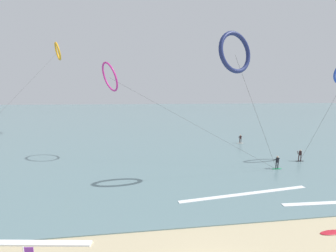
{
  "coord_description": "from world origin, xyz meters",
  "views": [
    {
      "loc": [
        -3.73,
        -8.96,
        9.62
      ],
      "look_at": [
        0.0,
        20.28,
        5.31
      ],
      "focal_mm": 23.37,
      "sensor_mm": 36.0,
      "label": 1
    }
  ],
  "objects_px": {
    "surfer_charcoal": "(300,156)",
    "kite_magenta": "(110,77)",
    "kite_navy": "(235,52)",
    "kite_amber": "(58,51)",
    "surfer_emerald": "(277,163)",
    "surfboard_spare": "(332,232)",
    "surfer_ivory": "(240,139)"
  },
  "relations": [
    {
      "from": "surfer_emerald",
      "to": "kite_magenta",
      "type": "height_order",
      "value": "kite_magenta"
    },
    {
      "from": "kite_amber",
      "to": "kite_magenta",
      "type": "bearing_deg",
      "value": -172.82
    },
    {
      "from": "surfer_emerald",
      "to": "surfboard_spare",
      "type": "xyz_separation_m",
      "value": [
        -4.13,
        -12.57,
        -0.78
      ]
    },
    {
      "from": "surfer_ivory",
      "to": "kite_amber",
      "type": "bearing_deg",
      "value": 153.77
    },
    {
      "from": "surfer_emerald",
      "to": "kite_magenta",
      "type": "distance_m",
      "value": 25.4
    },
    {
      "from": "surfer_ivory",
      "to": "kite_magenta",
      "type": "relative_size",
      "value": 0.07
    },
    {
      "from": "surfer_ivory",
      "to": "surfboard_spare",
      "type": "relative_size",
      "value": 0.88
    },
    {
      "from": "surfer_ivory",
      "to": "surfer_charcoal",
      "type": "bearing_deg",
      "value": -79.08
    },
    {
      "from": "surfer_emerald",
      "to": "kite_amber",
      "type": "relative_size",
      "value": 0.04
    },
    {
      "from": "surfer_emerald",
      "to": "surfer_ivory",
      "type": "bearing_deg",
      "value": 76.49
    },
    {
      "from": "surfer_charcoal",
      "to": "kite_amber",
      "type": "height_order",
      "value": "kite_amber"
    },
    {
      "from": "kite_navy",
      "to": "kite_amber",
      "type": "distance_m",
      "value": 44.41
    },
    {
      "from": "kite_magenta",
      "to": "kite_amber",
      "type": "xyz_separation_m",
      "value": [
        -14.53,
        22.74,
        7.39
      ]
    },
    {
      "from": "surfer_charcoal",
      "to": "surfer_ivory",
      "type": "distance_m",
      "value": 12.51
    },
    {
      "from": "surfer_emerald",
      "to": "surfer_charcoal",
      "type": "bearing_deg",
      "value": 20.82
    },
    {
      "from": "surfer_emerald",
      "to": "kite_navy",
      "type": "distance_m",
      "value": 15.53
    },
    {
      "from": "surfboard_spare",
      "to": "surfer_emerald",
      "type": "bearing_deg",
      "value": 71.8
    },
    {
      "from": "surfer_charcoal",
      "to": "surfboard_spare",
      "type": "bearing_deg",
      "value": 83.08
    },
    {
      "from": "surfer_ivory",
      "to": "kite_amber",
      "type": "xyz_separation_m",
      "value": [
        -38.07,
        15.58,
        18.6
      ]
    },
    {
      "from": "surfer_charcoal",
      "to": "kite_magenta",
      "type": "distance_m",
      "value": 29.42
    },
    {
      "from": "kite_navy",
      "to": "kite_amber",
      "type": "relative_size",
      "value": 0.38
    },
    {
      "from": "kite_magenta",
      "to": "surfboard_spare",
      "type": "bearing_deg",
      "value": -167.95
    },
    {
      "from": "surfer_ivory",
      "to": "kite_navy",
      "type": "distance_m",
      "value": 24.46
    },
    {
      "from": "kite_navy",
      "to": "kite_magenta",
      "type": "bearing_deg",
      "value": 117.98
    },
    {
      "from": "kite_navy",
      "to": "surfer_emerald",
      "type": "bearing_deg",
      "value": 1.53
    },
    {
      "from": "surfer_charcoal",
      "to": "surfboard_spare",
      "type": "height_order",
      "value": "surfer_charcoal"
    },
    {
      "from": "surfer_emerald",
      "to": "surfer_charcoal",
      "type": "distance_m",
      "value": 5.86
    },
    {
      "from": "surfer_charcoal",
      "to": "surfboard_spare",
      "type": "relative_size",
      "value": 0.88
    },
    {
      "from": "surfer_charcoal",
      "to": "kite_navy",
      "type": "bearing_deg",
      "value": 50.01
    },
    {
      "from": "kite_magenta",
      "to": "kite_amber",
      "type": "height_order",
      "value": "kite_amber"
    },
    {
      "from": "kite_navy",
      "to": "kite_amber",
      "type": "bearing_deg",
      "value": 106.92
    },
    {
      "from": "surfer_ivory",
      "to": "kite_amber",
      "type": "relative_size",
      "value": 0.04
    }
  ]
}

